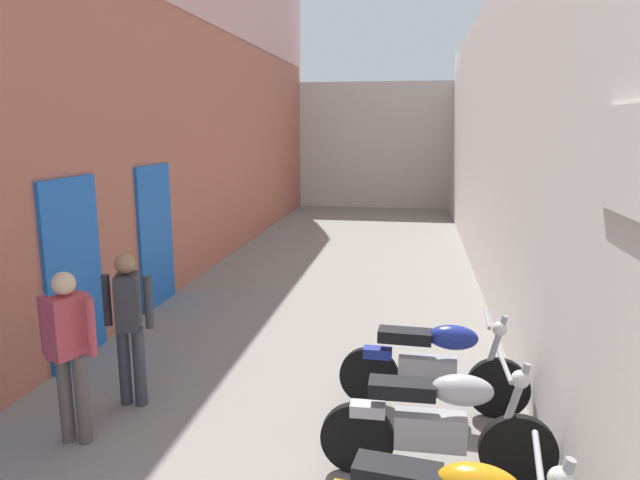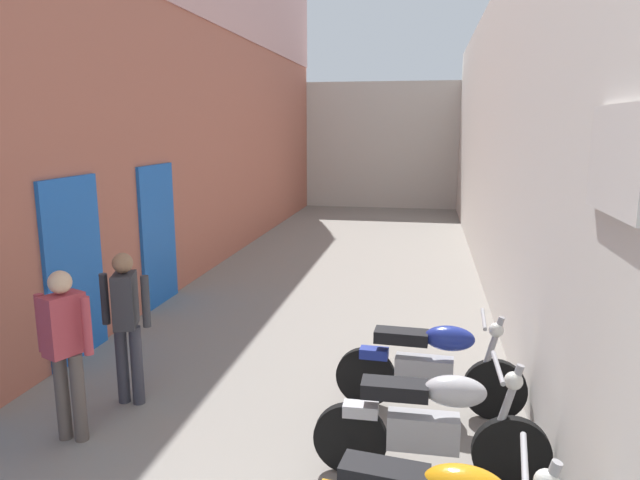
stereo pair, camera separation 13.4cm
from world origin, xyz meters
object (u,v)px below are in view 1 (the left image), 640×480
(pedestrian_mid_alley, at_px, (69,345))
(pedestrian_further_down, at_px, (129,318))
(motorcycle_third, at_px, (438,422))
(motorcycle_fourth, at_px, (434,363))

(pedestrian_mid_alley, height_order, pedestrian_further_down, same)
(motorcycle_third, height_order, pedestrian_further_down, pedestrian_further_down)
(pedestrian_mid_alley, bearing_deg, motorcycle_third, -0.76)
(motorcycle_fourth, bearing_deg, motorcycle_third, -90.00)
(motorcycle_third, height_order, motorcycle_fourth, same)
(motorcycle_third, relative_size, pedestrian_further_down, 1.18)
(motorcycle_fourth, height_order, pedestrian_mid_alley, pedestrian_mid_alley)
(pedestrian_further_down, bearing_deg, motorcycle_third, -14.66)
(motorcycle_third, relative_size, motorcycle_fourth, 1.00)
(motorcycle_third, xyz_separation_m, pedestrian_mid_alley, (-3.16, 0.04, 0.42))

